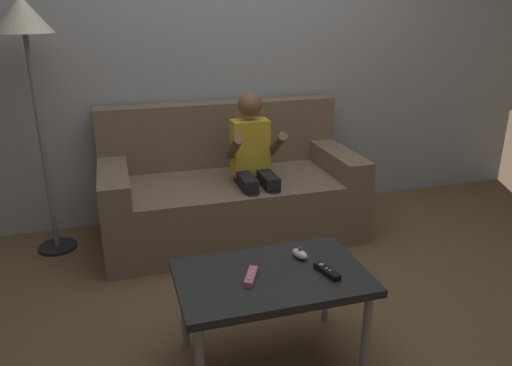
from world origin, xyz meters
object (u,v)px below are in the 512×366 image
Objects in this scene: couch at (230,192)px; person_seated_on_couch at (254,161)px; nunchuk_white at (300,254)px; game_remote_black_near_edge at (327,271)px; coffee_table at (272,283)px; floor_lamp at (25,35)px; game_remote_pink_far_corner at (251,277)px.

person_seated_on_couch reaches higher than couch.
nunchuk_white is at bearing -88.99° from couch.
person_seated_on_couch is 6.77× the size of game_remote_black_near_edge.
coffee_table is 0.24m from game_remote_black_near_edge.
couch is at bearing 84.03° from coffee_table.
couch is at bearing 123.17° from person_seated_on_couch.
couch is at bearing -3.55° from floor_lamp.
floor_lamp reaches higher than nunchuk_white.
game_remote_pink_far_corner is (-0.10, -0.02, 0.06)m from coffee_table.
person_seated_on_couch is at bearing 77.34° from coffee_table.
person_seated_on_couch reaches higher than game_remote_pink_far_corner.
game_remote_black_near_edge is at bearing -70.19° from nunchuk_white.
couch is 1.71× the size of person_seated_on_couch.
floor_lamp is at bearing 125.38° from coffee_table.
couch reaches higher than coffee_table.
nunchuk_white is 0.70× the size of game_remote_pink_far_corner.
game_remote_pink_far_corner is at bearing -156.72° from nunchuk_white.
nunchuk_white is at bearing 109.81° from game_remote_black_near_edge.
floor_lamp is at bearing 131.50° from nunchuk_white.
game_remote_pink_far_corner reaches higher than coffee_table.
floor_lamp reaches higher than game_remote_pink_far_corner.
nunchuk_white is (-0.06, 0.16, 0.01)m from game_remote_black_near_edge.
floor_lamp reaches higher than game_remote_black_near_edge.
nunchuk_white reaches higher than game_remote_pink_far_corner.
person_seated_on_couch reaches higher than nunchuk_white.
nunchuk_white is 0.28m from game_remote_pink_far_corner.
couch reaches higher than game_remote_pink_far_corner.
nunchuk_white is 1.96m from floor_lamp.
game_remote_pink_far_corner is 1.91m from floor_lamp.
game_remote_black_near_edge is (0.08, -1.40, 0.15)m from couch.
coffee_table is at bearing 163.41° from game_remote_black_near_edge.
floor_lamp is at bearing 176.45° from couch.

